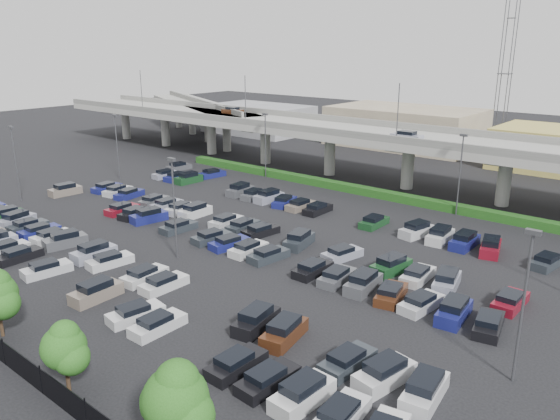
{
  "coord_description": "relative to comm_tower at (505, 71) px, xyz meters",
  "views": [
    {
      "loc": [
        40.85,
        -40.96,
        20.83
      ],
      "look_at": [
        1.63,
        6.37,
        2.0
      ],
      "focal_mm": 35.0,
      "sensor_mm": 36.0,
      "label": 1
    }
  ],
  "objects": [
    {
      "name": "ground",
      "position": [
        -4.0,
        -74.0,
        -15.61
      ],
      "size": [
        280.0,
        280.0,
        0.0
      ],
      "primitive_type": "plane",
      "color": "black"
    },
    {
      "name": "overpass",
      "position": [
        -4.18,
        -41.99,
        -8.64
      ],
      "size": [
        150.0,
        13.0,
        15.8
      ],
      "color": "#989890",
      "rests_on": "ground"
    },
    {
      "name": "on_ramp",
      "position": [
        -56.1,
        -30.95,
        -8.76
      ],
      "size": [
        50.93,
        30.13,
        8.8
      ],
      "color": "#989890",
      "rests_on": "ground"
    },
    {
      "name": "hedge",
      "position": [
        -4.0,
        -49.0,
        -15.06
      ],
      "size": [
        66.0,
        1.6,
        1.1
      ],
      "primitive_type": "cube",
      "color": "#123F13",
      "rests_on": "ground"
    },
    {
      "name": "parked_cars",
      "position": [
        -4.32,
        -77.54,
        -14.99
      ],
      "size": [
        63.04,
        41.64,
        1.67
      ],
      "color": "#786A5D",
      "rests_on": "ground"
    },
    {
      "name": "light_poles",
      "position": [
        -8.12,
        -72.0,
        -9.37
      ],
      "size": [
        66.9,
        48.38,
        10.3
      ],
      "color": "#49494E",
      "rests_on": "ground"
    },
    {
      "name": "distant_buildings",
      "position": [
        8.38,
        -12.19,
        -11.87
      ],
      "size": [
        138.0,
        24.0,
        9.0
      ],
      "color": "slate",
      "rests_on": "ground"
    },
    {
      "name": "comm_tower",
      "position": [
        0.0,
        0.0,
        0.0
      ],
      "size": [
        2.4,
        2.4,
        30.0
      ],
      "color": "#49494E",
      "rests_on": "ground"
    }
  ]
}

